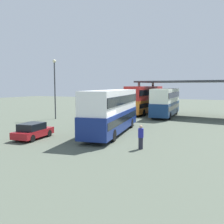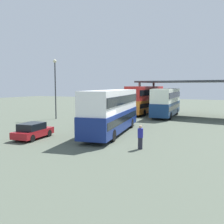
% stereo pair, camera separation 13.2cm
% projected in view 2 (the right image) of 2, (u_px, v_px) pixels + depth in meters
% --- Properties ---
extents(ground_plane, '(140.00, 140.00, 0.00)m').
position_uv_depth(ground_plane, '(103.00, 143.00, 20.17)').
color(ground_plane, '#4F584A').
extents(double_decker_main, '(4.47, 11.72, 4.03)m').
position_uv_depth(double_decker_main, '(112.00, 110.00, 24.01)').
color(double_decker_main, navy).
rests_on(double_decker_main, ground_plane).
extents(parked_hatchback, '(2.07, 3.97, 1.35)m').
position_uv_depth(parked_hatchback, '(33.00, 131.00, 21.63)').
color(parked_hatchback, maroon).
rests_on(parked_hatchback, ground_plane).
extents(double_decker_near_canopy, '(2.74, 11.30, 4.34)m').
position_uv_depth(double_decker_near_canopy, '(145.00, 99.00, 41.22)').
color(double_decker_near_canopy, orange).
rests_on(double_decker_near_canopy, ground_plane).
extents(double_decker_mid_row, '(3.28, 10.35, 4.00)m').
position_uv_depth(double_decker_mid_row, '(166.00, 101.00, 37.18)').
color(double_decker_mid_row, navy).
rests_on(double_decker_mid_row, ground_plane).
extents(depot_canopy, '(19.96, 8.75, 5.16)m').
position_uv_depth(depot_canopy, '(205.00, 83.00, 36.34)').
color(depot_canopy, '#33353A').
rests_on(depot_canopy, ground_plane).
extents(lamppost_tall, '(0.44, 0.44, 7.88)m').
position_uv_depth(lamppost_tall, '(55.00, 82.00, 34.33)').
color(lamppost_tall, '#33353A').
rests_on(lamppost_tall, ground_plane).
extents(pedestrian_waiting, '(0.38, 0.38, 1.69)m').
position_uv_depth(pedestrian_waiting, '(140.00, 137.00, 18.07)').
color(pedestrian_waiting, '#262633').
rests_on(pedestrian_waiting, ground_plane).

